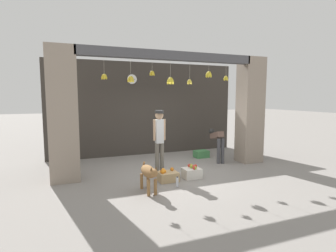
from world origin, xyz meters
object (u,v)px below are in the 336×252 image
at_px(shopkeeper, 159,136).
at_px(produce_box_green, 201,154).
at_px(worker_stooping, 218,141).
at_px(fruit_crate_oranges, 168,176).
at_px(dog, 149,173).
at_px(fruit_crate_apples, 192,172).
at_px(wall_clock, 132,79).
at_px(water_bottle, 177,182).

bearing_deg(shopkeeper, produce_box_green, -143.33).
xyz_separation_m(worker_stooping, fruit_crate_oranges, (-2.20, -1.25, -0.56)).
relative_size(dog, produce_box_green, 1.95).
relative_size(fruit_crate_oranges, fruit_crate_apples, 1.07).
bearing_deg(produce_box_green, fruit_crate_apples, -124.02).
height_order(fruit_crate_oranges, wall_clock, wall_clock).
xyz_separation_m(dog, produce_box_green, (2.69, 2.59, -0.32)).
bearing_deg(dog, wall_clock, 169.56).
relative_size(shopkeeper, produce_box_green, 3.64).
distance_m(shopkeeper, fruit_crate_oranges, 1.12).
relative_size(worker_stooping, fruit_crate_oranges, 2.14).
distance_m(dog, shopkeeper, 1.53).
bearing_deg(wall_clock, produce_box_green, -28.84).
relative_size(produce_box_green, wall_clock, 1.35).
height_order(fruit_crate_apples, wall_clock, wall_clock).
xyz_separation_m(worker_stooping, wall_clock, (-2.33, 1.93, 2.03)).
bearing_deg(worker_stooping, shopkeeper, -160.58).
relative_size(shopkeeper, fruit_crate_apples, 3.86).
distance_m(fruit_crate_oranges, fruit_crate_apples, 0.69).
height_order(fruit_crate_apples, produce_box_green, fruit_crate_apples).
bearing_deg(fruit_crate_oranges, worker_stooping, 29.58).
bearing_deg(dog, fruit_crate_apples, 111.93).
height_order(dog, wall_clock, wall_clock).
distance_m(dog, fruit_crate_oranges, 0.94).
height_order(shopkeeper, worker_stooping, shopkeeper).
xyz_separation_m(shopkeeper, worker_stooping, (2.20, 0.61, -0.36)).
height_order(fruit_crate_oranges, water_bottle, fruit_crate_oranges).
relative_size(dog, fruit_crate_apples, 2.06).
bearing_deg(fruit_crate_oranges, water_bottle, -82.64).
xyz_separation_m(worker_stooping, produce_box_green, (-0.18, 0.75, -0.57)).
distance_m(worker_stooping, fruit_crate_oranges, 2.59).
xyz_separation_m(fruit_crate_apples, wall_clock, (-0.81, 3.16, 2.57)).
distance_m(dog, produce_box_green, 3.74).
bearing_deg(shopkeeper, water_bottle, 95.45).
bearing_deg(fruit_crate_apples, produce_box_green, 55.98).
xyz_separation_m(shopkeeper, fruit_crate_apples, (0.68, -0.62, -0.90)).
height_order(worker_stooping, wall_clock, wall_clock).
distance_m(shopkeeper, water_bottle, 1.45).
bearing_deg(produce_box_green, shopkeeper, -146.00).
bearing_deg(produce_box_green, fruit_crate_oranges, -135.27).
bearing_deg(produce_box_green, wall_clock, 151.16).
relative_size(fruit_crate_oranges, wall_clock, 1.36).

